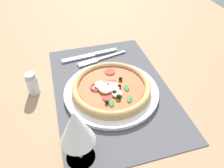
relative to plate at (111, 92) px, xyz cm
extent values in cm
cube|color=#9E7A56|center=(1.98, -0.58, -2.15)|extent=(190.00, 140.00, 2.40)
cube|color=#4C4C51|center=(1.98, -0.58, -0.75)|extent=(49.34, 32.74, 0.40)
cylinder|color=white|center=(0.00, 0.00, 0.00)|extent=(26.84, 26.84, 1.09)
cylinder|color=tan|center=(0.00, 0.00, 1.05)|extent=(22.28, 22.28, 1.00)
torus|color=tan|center=(0.00, 0.00, 1.91)|extent=(22.30, 22.30, 1.80)
cylinder|color=#C64C23|center=(0.00, 0.00, 1.70)|extent=(18.27, 18.27, 0.30)
ellipsoid|color=beige|center=(1.06, 2.97, 2.35)|extent=(3.36, 3.02, 1.01)
ellipsoid|color=beige|center=(-0.89, 1.94, 2.49)|extent=(4.26, 3.83, 1.28)
ellipsoid|color=beige|center=(-0.67, 0.29, 2.47)|extent=(4.17, 3.75, 1.25)
ellipsoid|color=beige|center=(-0.67, -0.61, 2.39)|extent=(3.64, 3.28, 1.09)
ellipsoid|color=beige|center=(-3.45, -0.12, 2.34)|extent=(3.27, 2.95, 0.98)
sphere|color=black|center=(2.28, -3.30, 2.40)|extent=(1.11, 1.11, 1.11)
sphere|color=black|center=(0.09, 0.92, 2.50)|extent=(1.31, 1.31, 1.31)
sphere|color=black|center=(-4.96, -0.58, 2.51)|extent=(1.32, 1.32, 1.32)
sphere|color=black|center=(-3.19, -0.03, 2.51)|extent=(1.32, 1.32, 1.32)
sphere|color=black|center=(-1.05, -1.93, 2.46)|extent=(1.23, 1.23, 1.23)
sphere|color=black|center=(-5.87, 2.89, 2.37)|extent=(1.04, 1.04, 1.04)
sphere|color=black|center=(-0.11, 0.97, 2.37)|extent=(1.04, 1.04, 1.04)
torus|color=#8E3D75|center=(-1.52, 0.44, 2.10)|extent=(3.02, 2.98, 1.09)
torus|color=#8E3D75|center=(0.89, 4.10, 2.10)|extent=(3.67, 3.65, 0.87)
cylinder|color=#A3281E|center=(1.21, -0.48, 2.00)|extent=(2.92, 2.92, 0.30)
cylinder|color=#A3281E|center=(6.44, -1.39, 2.00)|extent=(3.13, 3.13, 0.30)
cylinder|color=#A3281E|center=(-4.00, 2.24, 2.00)|extent=(2.70, 2.70, 0.30)
ellipsoid|color=#2D6B28|center=(-1.78, -3.86, 2.05)|extent=(2.95, 1.73, 0.30)
ellipsoid|color=#2D6B28|center=(-5.01, -0.76, 2.05)|extent=(3.09, 2.76, 0.30)
ellipsoid|color=#2D6B28|center=(-6.10, -3.21, 2.05)|extent=(3.13, 2.51, 0.30)
ellipsoid|color=#2D6B28|center=(-6.24, 1.76, 2.05)|extent=(3.00, 1.87, 0.30)
cube|color=#B2B5BA|center=(18.13, -5.07, -0.33)|extent=(3.29, 11.09, 0.44)
cube|color=#B2B5BA|center=(16.65, 1.61, -0.33)|extent=(2.69, 2.94, 0.44)
cube|color=#B2B5BA|center=(16.79, 5.14, -0.33)|extent=(1.25, 4.29, 0.44)
cube|color=#B2B5BA|center=(16.20, 5.01, -0.33)|extent=(1.25, 4.29, 0.44)
cube|color=#B2B5BA|center=(15.62, 4.88, -0.33)|extent=(1.25, 4.29, 0.44)
cube|color=#B2B5BA|center=(15.03, 4.75, -0.33)|extent=(1.25, 4.29, 0.44)
cube|color=#B2B5BA|center=(20.85, -3.66, -0.24)|extent=(2.15, 8.49, 0.62)
cube|color=#B2B5BA|center=(19.83, 6.29, -0.33)|extent=(3.18, 11.74, 0.44)
cylinder|color=silver|center=(-17.51, 11.91, -0.75)|extent=(6.40, 6.40, 0.40)
cylinder|color=silver|center=(-17.51, 11.91, 2.45)|extent=(0.80, 0.80, 6.00)
cone|color=silver|center=(-17.51, 11.91, 9.70)|extent=(7.20, 7.20, 8.50)
cone|color=red|center=(-17.51, 11.91, 8.92)|extent=(5.37, 5.37, 6.13)
cylinder|color=silver|center=(6.81, 21.19, 1.80)|extent=(3.20, 3.20, 5.50)
cylinder|color=#ADADB2|center=(6.81, 21.19, 5.15)|extent=(2.88, 2.88, 1.20)
camera|label=1|loc=(-44.30, 12.44, 43.30)|focal=35.50mm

